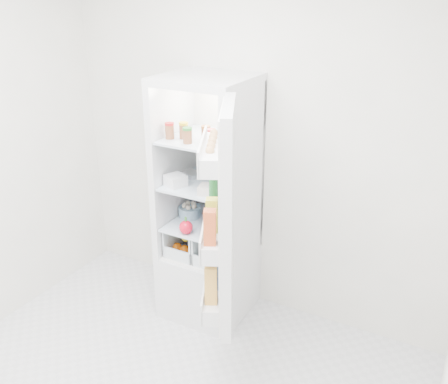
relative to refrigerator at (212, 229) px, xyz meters
The scene contains 21 objects.
room_walls 1.57m from the refrigerator, 80.89° to the right, with size 3.02×3.02×2.61m.
refrigerator is the anchor object (origin of this frame).
shelf_low 0.10m from the refrigerator, 90.00° to the right, with size 0.49×0.53×0.01m, color silver.
shelf_mid 0.39m from the refrigerator, 90.00° to the right, with size 0.49×0.53×0.01m, color silver.
shelf_top 0.72m from the refrigerator, 90.00° to the right, with size 0.49×0.53×0.01m, color silver.
crisper_left 0.15m from the refrigerator, 152.98° to the right, with size 0.23×0.46×0.22m, color silver, non-canonical shape.
crisper_right 0.15m from the refrigerator, 27.02° to the right, with size 0.23×0.46×0.22m, color silver, non-canonical shape.
condiment_jars 0.79m from the refrigerator, 102.57° to the right, with size 0.38×0.16×0.08m.
squeeze_bottle 0.85m from the refrigerator, 21.77° to the left, with size 0.06×0.06×0.19m, color white.
tub_white 0.51m from the refrigerator, 127.10° to the right, with size 0.12×0.12×0.08m, color silver.
tub_cream 0.49m from the refrigerator, 65.43° to the right, with size 0.11×0.11×0.06m, color beige.
tin_red 0.47m from the refrigerator, 35.94° to the right, with size 0.10×0.10×0.06m, color red.
foil_tray 0.44m from the refrigerator, behind, with size 0.14×0.10×0.03m, color silver.
tub_green 0.47m from the refrigerator, ahead, with size 0.11×0.15×0.09m, color #3C8440.
red_cabbage 0.25m from the refrigerator, 35.85° to the right, with size 0.17×0.17×0.17m, color #5E2160.
bell_pepper 0.31m from the refrigerator, 98.61° to the right, with size 0.10×0.10×0.10m, color red.
mushroom_bowl 0.21m from the refrigerator, 168.43° to the right, with size 0.16×0.16×0.08m, color #85ADC7.
salad_bag 0.36m from the refrigerator, 55.82° to the right, with size 0.12×0.12×0.12m, color beige.
citrus_pile 0.18m from the refrigerator, 142.47° to the right, with size 0.20×0.31×0.16m.
veg_pile 0.18m from the refrigerator, 26.82° to the right, with size 0.16×0.30×0.10m.
fridge_door 0.86m from the refrigerator, 54.58° to the right, with size 0.39×0.57×1.30m.
Camera 1 is at (1.46, -1.60, 2.36)m, focal length 40.00 mm.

